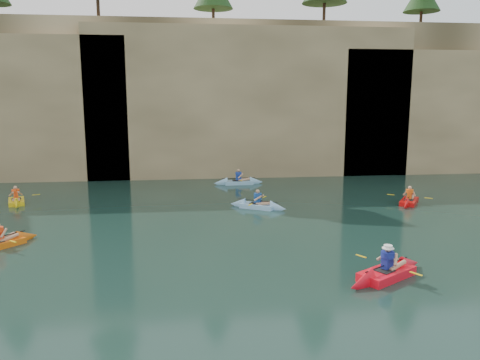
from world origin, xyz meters
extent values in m
plane|color=black|center=(0.00, 0.00, 0.00)|extent=(160.00, 160.00, 0.00)
cube|color=tan|center=(0.00, 30.00, 6.00)|extent=(70.00, 16.00, 12.00)
cube|color=tan|center=(2.00, 22.60, 5.70)|extent=(24.00, 2.40, 11.40)
cube|color=black|center=(-4.00, 21.95, 1.60)|extent=(3.50, 1.00, 3.20)
cube|color=black|center=(10.00, 21.95, 2.25)|extent=(5.00, 1.00, 4.50)
cube|color=red|center=(3.60, 1.46, 0.17)|extent=(2.94, 2.29, 0.33)
cone|color=red|center=(4.76, 2.18, 0.17)|extent=(1.33, 1.27, 0.87)
cone|color=red|center=(2.44, 0.75, 0.17)|extent=(1.33, 1.27, 0.87)
cube|color=black|center=(3.47, 1.38, 0.30)|extent=(0.75, 0.75, 0.04)
cube|color=navy|center=(3.60, 1.46, 0.62)|extent=(0.45, 0.40, 0.55)
sphere|color=tan|center=(3.60, 1.46, 1.02)|extent=(0.23, 0.23, 0.23)
cylinder|color=black|center=(3.60, 1.46, 0.47)|extent=(1.99, 1.24, 0.04)
cube|color=yellow|center=(3.05, 2.36, 0.47)|extent=(0.29, 0.40, 0.02)
cube|color=yellow|center=(4.15, 0.56, 0.47)|extent=(0.29, 0.40, 0.02)
cylinder|color=white|center=(3.60, 1.46, 1.06)|extent=(0.40, 0.40, 0.11)
cone|color=orange|center=(-9.69, 7.30, 0.14)|extent=(1.18, 1.19, 0.77)
cube|color=yellow|center=(-9.71, 5.71, 0.42)|extent=(0.37, 0.34, 0.02)
cube|color=#91C6F3|center=(0.86, 11.79, 0.14)|extent=(2.58, 1.97, 0.28)
cone|color=#91C6F3|center=(1.88, 11.20, 0.14)|extent=(1.16, 1.12, 0.78)
cone|color=#91C6F3|center=(-0.16, 12.39, 0.14)|extent=(1.16, 1.12, 0.78)
cube|color=black|center=(0.73, 11.87, 0.25)|extent=(0.72, 0.70, 0.04)
cube|color=navy|center=(0.86, 11.79, 0.56)|extent=(0.42, 0.38, 0.52)
sphere|color=tan|center=(0.86, 11.79, 0.93)|extent=(0.22, 0.22, 0.22)
cylinder|color=black|center=(0.86, 11.79, 0.42)|extent=(2.00, 1.19, 0.04)
cube|color=yellow|center=(1.39, 12.70, 0.42)|extent=(0.28, 0.40, 0.02)
cube|color=yellow|center=(0.33, 10.89, 0.42)|extent=(0.28, 0.40, 0.02)
cube|color=red|center=(9.57, 11.93, 0.14)|extent=(2.14, 2.61, 0.28)
cone|color=red|center=(10.27, 12.95, 0.14)|extent=(1.15, 1.19, 0.76)
cone|color=red|center=(8.87, 10.91, 0.14)|extent=(1.15, 1.19, 0.76)
cube|color=black|center=(9.49, 11.81, 0.25)|extent=(0.70, 0.72, 0.04)
cube|color=#E65813|center=(9.57, 11.93, 0.54)|extent=(0.38, 0.41, 0.51)
sphere|color=tan|center=(9.57, 11.93, 0.91)|extent=(0.21, 0.21, 0.21)
cylinder|color=black|center=(9.57, 11.93, 0.42)|extent=(1.30, 1.87, 0.04)
cube|color=yellow|center=(8.73, 12.51, 0.42)|extent=(0.39, 0.30, 0.02)
cube|color=yellow|center=(10.41, 11.35, 0.42)|extent=(0.39, 0.30, 0.02)
cube|color=yellow|center=(-12.55, 14.50, 0.14)|extent=(1.53, 2.52, 0.28)
cone|color=yellow|center=(-12.19, 13.44, 0.14)|extent=(1.00, 1.05, 0.77)
cone|color=yellow|center=(-12.91, 15.56, 0.14)|extent=(1.00, 1.05, 0.77)
cube|color=black|center=(-12.60, 14.64, 0.25)|extent=(0.63, 0.68, 0.04)
cube|color=#F64A14|center=(-12.55, 14.50, 0.55)|extent=(0.33, 0.40, 0.51)
sphere|color=tan|center=(-12.55, 14.50, 0.92)|extent=(0.22, 0.22, 0.22)
cylinder|color=black|center=(-12.55, 14.50, 0.42)|extent=(0.77, 2.16, 0.04)
cube|color=yellow|center=(-11.57, 14.83, 0.42)|extent=(0.42, 0.21, 0.02)
cube|color=#81B5D9|center=(0.64, 19.00, 0.15)|extent=(2.71, 0.97, 0.29)
cone|color=#81B5D9|center=(1.89, 19.07, 0.15)|extent=(0.98, 0.85, 0.80)
cone|color=#81B5D9|center=(-0.62, 18.93, 0.15)|extent=(0.98, 0.85, 0.80)
cube|color=black|center=(0.49, 18.99, 0.26)|extent=(0.58, 0.53, 0.04)
cube|color=#1C389A|center=(0.64, 19.00, 0.57)|extent=(0.37, 0.25, 0.53)
sphere|color=tan|center=(0.64, 19.00, 0.95)|extent=(0.22, 0.22, 0.22)
cylinder|color=black|center=(0.64, 19.00, 0.43)|extent=(2.35, 0.16, 0.04)
cube|color=yellow|center=(0.58, 20.08, 0.43)|extent=(0.10, 0.42, 0.02)
cube|color=yellow|center=(0.69, 17.92, 0.43)|extent=(0.10, 0.42, 0.02)
camera|label=1|loc=(-2.97, -12.64, 5.93)|focal=35.00mm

